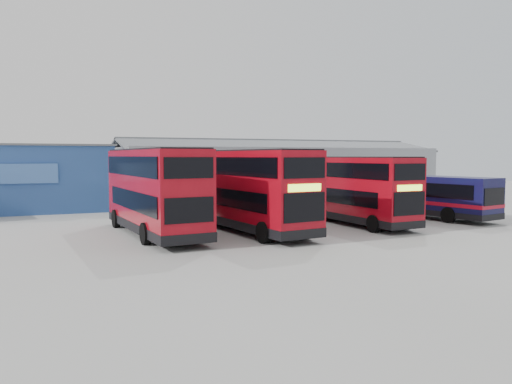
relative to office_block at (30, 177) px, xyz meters
name	(u,v)px	position (x,y,z in m)	size (l,w,h in m)	color
ground_plane	(296,231)	(14.00, -17.99, -2.58)	(120.00, 120.00, 0.00)	gray
office_block	(30,177)	(0.00, 0.00, 0.00)	(12.30, 8.32, 5.12)	navy
maintenance_shed	(274,173)	(22.00, 2.01, 0.02)	(30.50, 12.00, 5.89)	gray
double_decker_left	(154,192)	(6.43, -16.12, -0.28)	(3.49, 11.08, 4.61)	#9D0815
double_decker_centre	(249,191)	(11.56, -16.95, -0.31)	(3.82, 11.02, 4.57)	#9D0815
double_decker_right	(353,190)	(18.76, -16.55, -0.49)	(2.86, 10.03, 4.20)	#9D0815
single_decker_blue	(422,196)	(25.14, -15.46, -1.15)	(4.33, 10.86, 2.88)	#0D1139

